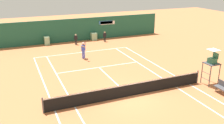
% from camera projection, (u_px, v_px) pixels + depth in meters
% --- Properties ---
extents(ground_plane, '(80.00, 80.00, 0.01)m').
position_uv_depth(ground_plane, '(126.00, 93.00, 18.39)').
color(ground_plane, '#C67042').
extents(tennis_net, '(12.10, 0.10, 1.07)m').
position_uv_depth(tennis_net, '(130.00, 90.00, 17.72)').
color(tennis_net, '#4C4C51').
rests_on(tennis_net, ground_plane).
extents(sponsor_back_wall, '(25.00, 1.02, 2.93)m').
position_uv_depth(sponsor_back_wall, '(71.00, 31.00, 32.21)').
color(sponsor_back_wall, '#1E5642').
rests_on(sponsor_back_wall, ground_plane).
extents(umpire_chair, '(1.00, 1.00, 2.83)m').
position_uv_depth(umpire_chair, '(212.00, 62.00, 19.29)').
color(umpire_chair, '#47474C').
rests_on(umpire_chair, ground_plane).
extents(player_bench, '(0.54, 1.23, 0.88)m').
position_uv_depth(player_bench, '(223.00, 87.00, 18.15)').
color(player_bench, '#38383D').
rests_on(player_bench, ground_plane).
extents(player_on_baseline, '(0.51, 0.85, 1.88)m').
position_uv_depth(player_on_baseline, '(83.00, 49.00, 25.67)').
color(player_on_baseline, blue).
rests_on(player_on_baseline, ground_plane).
extents(ball_kid_right_post, '(0.44, 0.18, 1.33)m').
position_uv_depth(ball_kid_right_post, '(76.00, 39.00, 30.94)').
color(ball_kid_right_post, black).
rests_on(ball_kid_right_post, ground_plane).
extents(ball_kid_left_post, '(0.43, 0.21, 1.31)m').
position_uv_depth(ball_kid_left_post, '(105.00, 36.00, 32.34)').
color(ball_kid_left_post, black).
rests_on(ball_kid_left_post, ground_plane).
extents(tennis_ball_by_sideline, '(0.07, 0.07, 0.07)m').
position_uv_depth(tennis_ball_by_sideline, '(127.00, 66.00, 23.68)').
color(tennis_ball_by_sideline, '#CCE033').
rests_on(tennis_ball_by_sideline, ground_plane).
extents(tennis_ball_mid_court, '(0.07, 0.07, 0.07)m').
position_uv_depth(tennis_ball_mid_court, '(81.00, 55.00, 27.13)').
color(tennis_ball_mid_court, '#CCE033').
rests_on(tennis_ball_mid_court, ground_plane).
extents(tennis_ball_near_service_line, '(0.07, 0.07, 0.07)m').
position_uv_depth(tennis_ball_near_service_line, '(43.00, 66.00, 23.69)').
color(tennis_ball_near_service_line, '#CCE033').
rests_on(tennis_ball_near_service_line, ground_plane).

